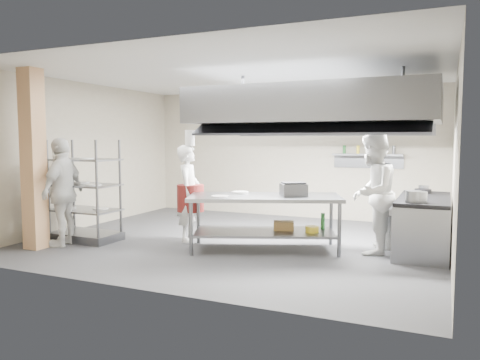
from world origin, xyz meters
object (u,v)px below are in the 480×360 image
at_px(stockpot, 414,196).
at_px(chef_line, 372,193).
at_px(griddle, 293,190).
at_px(island, 264,223).
at_px(chef_head, 189,193).
at_px(pass_rack, 85,190).
at_px(chef_plating, 63,192).
at_px(cooking_range, 423,226).

bearing_deg(stockpot, chef_line, 155.98).
bearing_deg(griddle, stockpot, -31.76).
height_order(island, chef_head, chef_head).
bearing_deg(chef_head, chef_line, -99.02).
distance_m(pass_rack, chef_line, 5.03).
bearing_deg(chef_plating, griddle, 96.95).
bearing_deg(cooking_range, island, -158.91).
distance_m(pass_rack, cooking_range, 5.90).
bearing_deg(griddle, chef_head, 147.71).
bearing_deg(chef_head, island, -110.24).
height_order(cooking_range, griddle, griddle).
relative_size(chef_head, chef_plating, 0.93).
bearing_deg(pass_rack, chef_plating, -96.98).
height_order(cooking_range, chef_line, chef_line).
xyz_separation_m(cooking_range, chef_head, (-3.93, -0.81, 0.44)).
bearing_deg(chef_plating, island, 96.86).
bearing_deg(stockpot, cooking_range, 80.67).
xyz_separation_m(island, chef_head, (-1.51, 0.12, 0.41)).
distance_m(chef_line, chef_plating, 5.21).
height_order(island, chef_line, chef_line).
height_order(pass_rack, cooking_range, pass_rack).
xyz_separation_m(chef_line, chef_plating, (-4.96, -1.58, -0.04)).
height_order(pass_rack, chef_head, pass_rack).
relative_size(cooking_range, griddle, 4.93).
bearing_deg(chef_plating, stockpot, 91.57).
distance_m(chef_plating, griddle, 3.95).
bearing_deg(chef_line, cooking_range, 129.02).
relative_size(chef_line, chef_plating, 1.04).
xyz_separation_m(chef_head, stockpot, (3.81, 0.08, 0.12)).
height_order(island, cooking_range, island).
distance_m(chef_head, griddle, 1.96).
distance_m(cooking_range, chef_head, 4.04).
bearing_deg(griddle, pass_rack, 158.88).
bearing_deg(island, griddle, -2.29).
relative_size(cooking_range, chef_head, 1.16).
distance_m(cooking_range, stockpot, 0.93).
relative_size(chef_line, stockpot, 7.86).
distance_m(island, chef_plating, 3.51).
relative_size(island, chef_head, 1.44).
bearing_deg(chef_plating, cooking_range, 98.04).
height_order(chef_head, stockpot, chef_head).
height_order(chef_head, griddle, chef_head).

